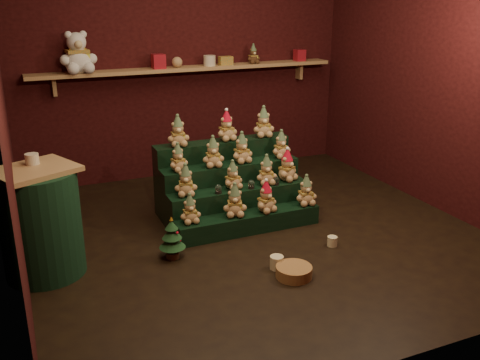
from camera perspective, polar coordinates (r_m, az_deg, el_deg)
name	(u,v)px	position (r m, az deg, el deg)	size (l,w,h in m)	color
ground	(256,234)	(5.02, 1.73, -5.73)	(4.00, 4.00, 0.00)	black
back_wall	(184,58)	(6.50, -5.98, 12.82)	(4.00, 0.10, 2.80)	black
front_wall	(427,142)	(2.92, 19.28, 3.86)	(4.00, 0.10, 2.80)	black
right_wall	(445,70)	(5.78, 21.01, 10.86)	(0.10, 4.00, 2.80)	black
back_shelf	(189,69)	(6.35, -5.45, 11.72)	(3.60, 0.26, 0.24)	tan
riser_tier_front	(249,222)	(5.03, 0.92, -4.53)	(1.40, 0.22, 0.18)	black
riser_tier_midfront	(239,205)	(5.18, -0.08, -2.71)	(1.40, 0.22, 0.36)	black
riser_tier_midback	(231,189)	(5.34, -1.01, -1.01)	(1.40, 0.22, 0.54)	black
riser_tier_back	(222,174)	(5.50, -1.89, 0.60)	(1.40, 0.22, 0.72)	black
teddy_0	(190,209)	(4.78, -5.37, -3.06)	(0.19, 0.17, 0.27)	tan
teddy_1	(235,200)	(4.89, -0.56, -2.16)	(0.22, 0.20, 0.31)	tan
teddy_2	(266,197)	(4.99, 2.79, -1.78)	(0.21, 0.19, 0.30)	tan
teddy_3	(306,190)	(5.19, 7.06, -1.09)	(0.21, 0.19, 0.29)	tan
teddy_4	(186,180)	(4.91, -5.82, -0.03)	(0.21, 0.19, 0.29)	tan
teddy_5	(233,175)	(5.06, -0.80, 0.54)	(0.19, 0.18, 0.27)	tan
teddy_6	(266,170)	(5.19, 2.83, 1.08)	(0.21, 0.19, 0.29)	tan
teddy_7	(287,165)	(5.30, 5.04, 1.58)	(0.22, 0.20, 0.31)	tan
teddy_8	(178,157)	(5.03, -6.64, 2.41)	(0.19, 0.17, 0.26)	tan
teddy_9	(213,152)	(5.13, -2.90, 3.02)	(0.21, 0.19, 0.29)	tan
teddy_10	(242,148)	(5.26, 0.19, 3.47)	(0.21, 0.19, 0.30)	tan
teddy_11	(281,144)	(5.43, 4.40, 3.82)	(0.20, 0.18, 0.28)	tan
teddy_12	(178,131)	(5.20, -6.64, 5.22)	(0.21, 0.19, 0.30)	tan
teddy_13	(227,126)	(5.37, -1.45, 5.81)	(0.21, 0.19, 0.30)	tan
teddy_14	(263,122)	(5.52, 2.52, 6.21)	(0.22, 0.20, 0.31)	tan
snow_globe_a	(218,189)	(4.97, -2.32, -0.97)	(0.06, 0.06, 0.09)	black
snow_globe_b	(251,184)	(5.09, 1.21, -0.45)	(0.06, 0.06, 0.09)	black
snow_globe_c	(276,180)	(5.20, 3.85, -0.05)	(0.06, 0.06, 0.09)	black
side_table	(41,222)	(4.45, -20.48, -4.27)	(0.72, 0.68, 0.89)	tan
table_ornament	(32,159)	(4.38, -21.31, 2.11)	(0.10, 0.10, 0.08)	beige
mini_christmas_tree	(172,238)	(4.54, -7.26, -6.16)	(0.22, 0.22, 0.38)	#412917
mug_left	(277,262)	(4.40, 3.94, -8.77)	(0.11, 0.11, 0.11)	beige
mug_right	(332,241)	(4.84, 9.81, -6.46)	(0.09, 0.09, 0.09)	beige
wicker_basket	(294,272)	(4.30, 5.77, -9.70)	(0.29, 0.29, 0.09)	#A27A41
white_bear	(77,47)	(6.02, -17.02, 13.44)	(0.39, 0.35, 0.55)	white
brown_bear	(253,54)	(6.59, 1.43, 13.28)	(0.16, 0.14, 0.22)	#482D18
gift_tin_red_a	(158,61)	(6.21, -8.69, 12.40)	(0.14, 0.14, 0.16)	#B21B29
gift_tin_cream	(210,61)	(6.40, -3.27, 12.60)	(0.14, 0.14, 0.12)	beige
gift_tin_red_b	(300,55)	(6.90, 6.37, 13.09)	(0.12, 0.12, 0.14)	#B21B29
shelf_plush_ball	(177,62)	(6.27, -6.72, 12.37)	(0.12, 0.12, 0.12)	tan
scarf_gift_box	(226,61)	(6.47, -1.55, 12.61)	(0.16, 0.10, 0.10)	orange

